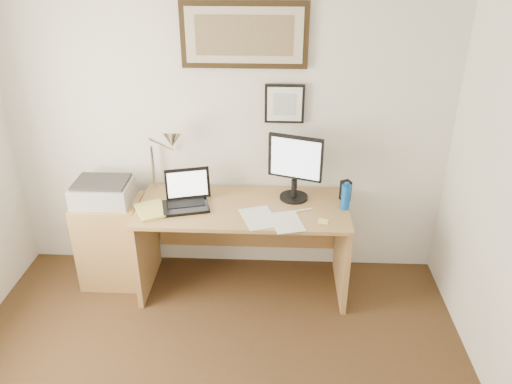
# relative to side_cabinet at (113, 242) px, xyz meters

# --- Properties ---
(wall_back) EXTENTS (3.50, 0.02, 2.50)m
(wall_back) POSITION_rel_side_cabinet_xyz_m (0.92, 0.32, 0.89)
(wall_back) COLOR white
(wall_back) RESTS_ON ground
(side_cabinet) EXTENTS (0.50, 0.40, 0.73)m
(side_cabinet) POSITION_rel_side_cabinet_xyz_m (0.00, 0.00, 0.00)
(side_cabinet) COLOR #9D7442
(side_cabinet) RESTS_ON floor
(water_bottle) EXTENTS (0.07, 0.07, 0.20)m
(water_bottle) POSITION_rel_side_cabinet_xyz_m (1.84, -0.05, 0.48)
(water_bottle) COLOR #0D51B2
(water_bottle) RESTS_ON desk
(bottle_cap) EXTENTS (0.04, 0.04, 0.02)m
(bottle_cap) POSITION_rel_side_cabinet_xyz_m (1.84, -0.05, 0.59)
(bottle_cap) COLOR #0D51B2
(bottle_cap) RESTS_ON water_bottle
(speaker) EXTENTS (0.09, 0.09, 0.16)m
(speaker) POSITION_rel_side_cabinet_xyz_m (1.86, 0.09, 0.46)
(speaker) COLOR black
(speaker) RESTS_ON desk
(paper_sheet_a) EXTENTS (0.32, 0.38, 0.00)m
(paper_sheet_a) POSITION_rel_side_cabinet_xyz_m (1.20, -0.22, 0.39)
(paper_sheet_a) COLOR white
(paper_sheet_a) RESTS_ON desk
(paper_sheet_b) EXTENTS (0.28, 0.34, 0.00)m
(paper_sheet_b) POSITION_rel_side_cabinet_xyz_m (1.40, -0.28, 0.39)
(paper_sheet_b) COLOR white
(paper_sheet_b) RESTS_ON desk
(sticky_pad) EXTENTS (0.09, 0.09, 0.01)m
(sticky_pad) POSITION_rel_side_cabinet_xyz_m (1.66, -0.27, 0.39)
(sticky_pad) COLOR #EDDB70
(sticky_pad) RESTS_ON desk
(marker_pen) EXTENTS (0.14, 0.06, 0.02)m
(marker_pen) POSITION_rel_side_cabinet_xyz_m (1.53, -0.11, 0.39)
(marker_pen) COLOR white
(marker_pen) RESTS_ON desk
(book) EXTENTS (0.31, 0.34, 0.02)m
(book) POSITION_rel_side_cabinet_xyz_m (0.30, -0.22, 0.40)
(book) COLOR #CEC861
(book) RESTS_ON desk
(desk) EXTENTS (1.60, 0.70, 0.75)m
(desk) POSITION_rel_side_cabinet_xyz_m (1.07, 0.04, 0.15)
(desk) COLOR #9D7442
(desk) RESTS_ON floor
(laptop) EXTENTS (0.39, 0.38, 0.26)m
(laptop) POSITION_rel_side_cabinet_xyz_m (0.64, -0.05, 0.44)
(laptop) COLOR black
(laptop) RESTS_ON desk
(lcd_monitor) EXTENTS (0.41, 0.22, 0.52)m
(lcd_monitor) POSITION_rel_side_cabinet_xyz_m (1.46, 0.08, 0.68)
(lcd_monitor) COLOR black
(lcd_monitor) RESTS_ON desk
(printer) EXTENTS (0.44, 0.34, 0.18)m
(printer) POSITION_rel_side_cabinet_xyz_m (-0.02, 0.01, 0.45)
(printer) COLOR #A5A6A8
(printer) RESTS_ON side_cabinet
(desk_lamp) EXTENTS (0.29, 0.27, 0.53)m
(desk_lamp) POSITION_rel_side_cabinet_xyz_m (0.51, 0.13, 0.82)
(desk_lamp) COLOR silver
(desk_lamp) RESTS_ON desk
(picture_large) EXTENTS (0.92, 0.04, 0.47)m
(picture_large) POSITION_rel_side_cabinet_xyz_m (1.07, 0.29, 1.59)
(picture_large) COLOR black
(picture_large) RESTS_ON wall_back
(picture_small) EXTENTS (0.30, 0.03, 0.30)m
(picture_small) POSITION_rel_side_cabinet_xyz_m (1.37, 0.29, 1.09)
(picture_small) COLOR black
(picture_small) RESTS_ON wall_back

